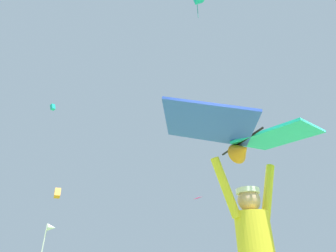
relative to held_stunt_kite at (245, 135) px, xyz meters
name	(u,v)px	position (x,y,z in m)	size (l,w,h in m)	color
held_stunt_kite	(245,135)	(0.00, 0.00, 0.00)	(2.06, 1.29, 0.43)	black
distant_kite_teal_high_left	(197,1)	(7.66, 8.89, 18.03)	(1.55, 1.59, 2.59)	#19B2AD
distant_kite_teal_overhead_distant	(53,107)	(1.38, 33.71, 18.56)	(0.82, 0.76, 0.98)	#19B2AD
distant_kite_magenta_mid_left	(197,198)	(10.67, 13.80, 3.19)	(0.77, 0.78, 0.25)	#DB2393
distant_kite_orange_low_right	(57,193)	(3.19, 27.71, 5.36)	(0.68, 0.97, 1.10)	orange
marker_flag	(49,233)	(-0.36, 8.22, -0.36)	(0.30, 0.24, 2.13)	silver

